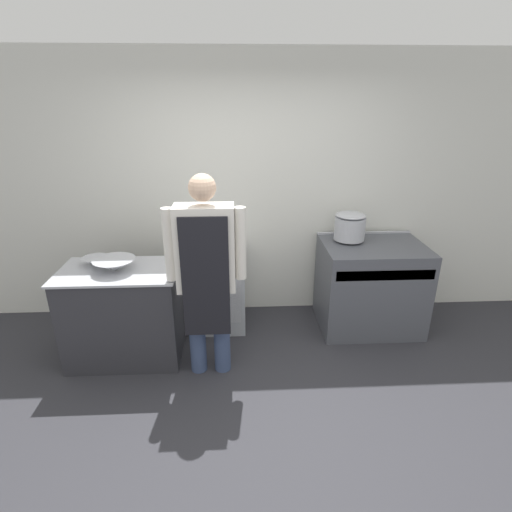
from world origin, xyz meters
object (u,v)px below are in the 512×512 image
object	(u,v)px
stove	(370,286)
fridge_unit	(217,288)
stock_pot	(350,226)
person_cook	(206,267)
mixing_bowl	(115,265)

from	to	relation	value
stove	fridge_unit	size ratio (longest dim) A/B	1.24
fridge_unit	stock_pot	bearing A→B (deg)	0.97
person_cook	mixing_bowl	distance (m)	0.83
fridge_unit	stock_pot	distance (m)	1.49
fridge_unit	person_cook	xyz separation A→B (m)	(-0.04, -0.80, 0.58)
stove	person_cook	distance (m)	1.83
fridge_unit	person_cook	world-z (taller)	person_cook
mixing_bowl	stock_pot	distance (m)	2.26
mixing_bowl	stock_pot	bearing A→B (deg)	14.87
fridge_unit	mixing_bowl	distance (m)	1.13
mixing_bowl	stock_pot	size ratio (longest dim) A/B	1.17
stove	person_cook	size ratio (longest dim) A/B	0.58
stove	person_cook	bearing A→B (deg)	-156.86
fridge_unit	stock_pot	world-z (taller)	stock_pot
stove	fridge_unit	world-z (taller)	stove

